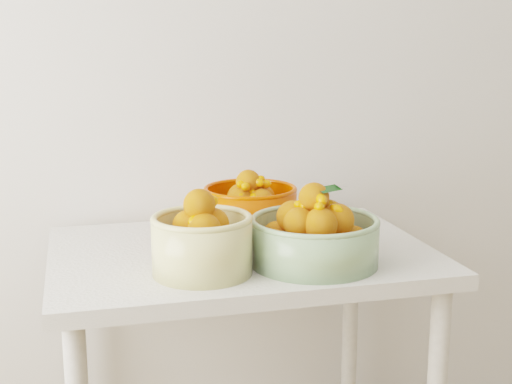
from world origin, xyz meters
TOP-DOWN VIEW (x-y plane):
  - table at (-0.15, 1.60)m, footprint 1.00×0.70m
  - bowl_cream at (-0.29, 1.43)m, footprint 0.24×0.24m
  - bowl_green at (-0.01, 1.43)m, footprint 0.34×0.34m
  - bowl_orange at (-0.10, 1.72)m, footprint 0.27×0.27m

SIDE VIEW (x-z plane):
  - table at x=-0.15m, z-range 0.28..1.03m
  - bowl_green at x=-0.01m, z-range 0.72..0.92m
  - bowl_orange at x=-0.10m, z-range 0.73..0.92m
  - bowl_cream at x=-0.29m, z-range 0.73..0.93m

